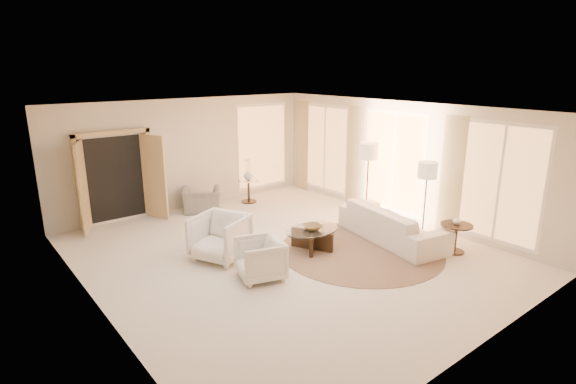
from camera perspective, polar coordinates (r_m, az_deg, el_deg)
room at (r=8.49m, az=-0.43°, el=0.91°), size 7.04×8.04×2.83m
windows_right at (r=10.97m, az=13.59°, el=3.61°), size 0.10×6.40×2.40m
window_back_corner at (r=12.94m, az=-3.23°, el=5.81°), size 1.70×0.10×2.40m
curtains_right at (r=11.51m, az=9.90°, el=4.11°), size 0.06×5.20×2.60m
french_doors at (r=11.04m, az=-20.86°, el=1.57°), size 1.95×0.66×2.16m
area_rug at (r=9.18m, az=9.18°, el=-7.32°), size 3.85×3.85×0.01m
sofa at (r=9.72m, az=13.05°, el=-3.93°), size 1.42×2.65×0.73m
armchair_left at (r=8.65m, az=-8.64°, el=-5.41°), size 1.18×1.21×0.95m
armchair_right at (r=7.83m, az=-3.58°, el=-8.24°), size 0.90×0.93×0.78m
accent_chair at (r=11.52m, az=-10.92°, el=-0.52°), size 1.10×0.97×0.81m
coffee_table at (r=9.03m, az=3.07°, el=-5.71°), size 1.34×1.34×0.43m
end_table at (r=9.45m, az=20.55°, el=-4.92°), size 0.62×0.62×0.58m
side_table at (r=12.15m, az=-5.03°, el=0.45°), size 0.55×0.55×0.64m
floor_lamp_near at (r=10.76m, az=10.20°, el=4.70°), size 0.44×0.44×1.83m
floor_lamp_far at (r=9.82m, az=17.27°, el=2.25°), size 0.40×0.40×1.65m
bowl at (r=8.96m, az=3.09°, el=-4.47°), size 0.48×0.48×0.09m
end_vase at (r=9.36m, az=20.71°, el=-3.39°), size 0.17×0.17×0.17m
side_vase at (r=12.06m, az=-5.07°, el=2.18°), size 0.29×0.29×0.26m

